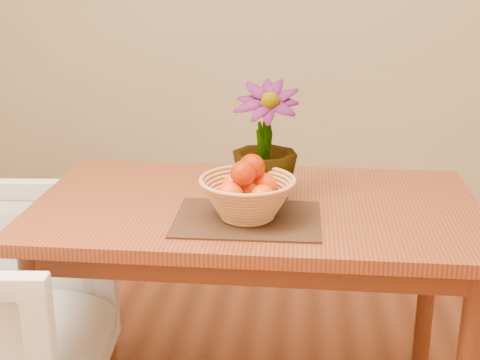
# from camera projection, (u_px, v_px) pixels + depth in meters

# --- Properties ---
(table) EXTENTS (1.40, 0.80, 0.75)m
(table) POSITION_uv_depth(u_px,v_px,m) (255.00, 228.00, 2.14)
(table) COLOR brown
(table) RESTS_ON floor
(placemat) EXTENTS (0.43, 0.33, 0.01)m
(placemat) POSITION_uv_depth(u_px,v_px,m) (247.00, 219.00, 1.97)
(placemat) COLOR #341E13
(placemat) RESTS_ON table
(wicker_basket) EXTENTS (0.28, 0.28, 0.12)m
(wicker_basket) POSITION_uv_depth(u_px,v_px,m) (247.00, 200.00, 1.95)
(wicker_basket) COLOR tan
(wicker_basket) RESTS_ON placemat
(orange_pile) EXTENTS (0.17, 0.17, 0.14)m
(orange_pile) POSITION_uv_depth(u_px,v_px,m) (248.00, 181.00, 1.93)
(orange_pile) COLOR #F25203
(orange_pile) RESTS_ON wicker_basket
(potted_plant) EXTENTS (0.22, 0.22, 0.37)m
(potted_plant) POSITION_uv_depth(u_px,v_px,m) (265.00, 141.00, 2.10)
(potted_plant) COLOR #1E4714
(potted_plant) RESTS_ON table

